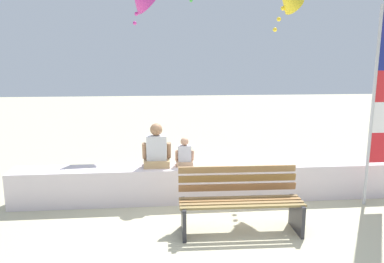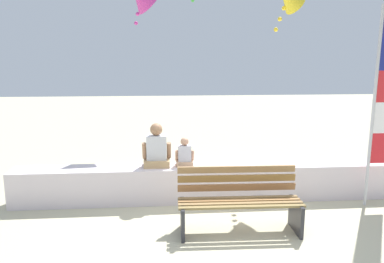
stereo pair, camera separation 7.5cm
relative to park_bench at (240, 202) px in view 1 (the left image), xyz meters
name	(u,v)px [view 1 (the left image)]	position (x,y,z in m)	size (l,w,h in m)	color
ground_plane	(223,225)	(-0.20, 0.15, -0.42)	(40.00, 40.00, 0.00)	#BFB796
seawall_ledge	(213,182)	(-0.20, 1.22, -0.12)	(6.75, 0.53, 0.61)	silver
park_bench	(240,202)	(0.00, 0.00, 0.00)	(1.73, 0.65, 0.88)	olive
person_adult	(157,150)	(-1.16, 1.27, 0.47)	(0.48, 0.36, 0.74)	tan
person_child	(185,155)	(-0.69, 1.27, 0.37)	(0.32, 0.23, 0.49)	tan
flag_banner	(380,96)	(2.41, 0.74, 1.41)	(0.35, 0.05, 3.23)	#B7B7BC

